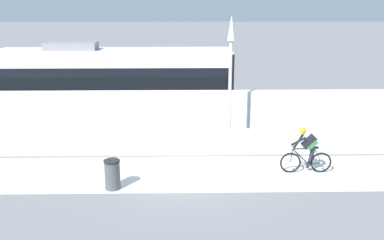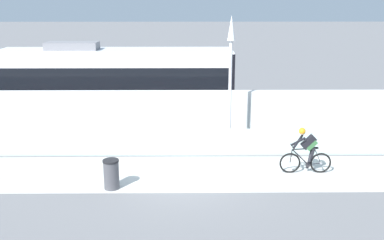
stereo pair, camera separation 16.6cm
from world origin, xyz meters
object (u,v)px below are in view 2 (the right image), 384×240
(tram, at_px, (116,82))
(trash_bin, at_px, (111,174))
(lamp_post_antenna, at_px, (230,68))
(cyclist_on_bike, at_px, (306,151))

(tram, bearing_deg, trash_bin, -82.72)
(tram, relative_size, lamp_post_antenna, 2.13)
(cyclist_on_bike, xyz_separation_m, lamp_post_antenna, (-2.43, 2.15, 2.51))
(tram, bearing_deg, cyclist_on_bike, -42.64)
(cyclist_on_bike, distance_m, lamp_post_antenna, 4.10)
(lamp_post_antenna, xyz_separation_m, trash_bin, (-3.98, -3.40, -2.81))
(tram, distance_m, lamp_post_antenna, 7.01)
(lamp_post_antenna, height_order, trash_bin, lamp_post_antenna)
(tram, height_order, trash_bin, tram)
(trash_bin, bearing_deg, tram, 97.28)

